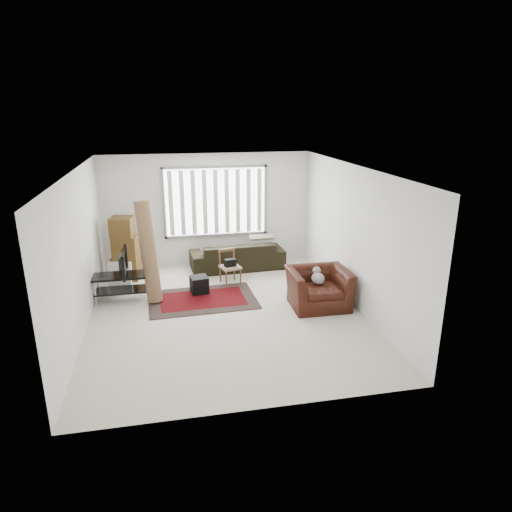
% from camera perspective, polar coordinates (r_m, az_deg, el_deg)
% --- Properties ---
extents(room, '(6.00, 6.02, 2.71)m').
position_cam_1_polar(room, '(8.67, -4.27, 5.02)').
color(room, beige).
rests_on(room, ground).
extents(persian_rug, '(2.19, 1.51, 0.02)m').
position_cam_1_polar(persian_rug, '(9.33, -6.70, -5.42)').
color(persian_rug, black).
rests_on(persian_rug, ground).
extents(tv_stand, '(1.10, 0.49, 0.55)m').
position_cam_1_polar(tv_stand, '(9.50, -16.44, -3.12)').
color(tv_stand, black).
rests_on(tv_stand, ground).
extents(tv, '(0.12, 0.89, 0.51)m').
position_cam_1_polar(tv, '(9.36, -16.66, -0.80)').
color(tv, black).
rests_on(tv, tv_stand).
extents(subwoofer, '(0.39, 0.39, 0.35)m').
position_cam_1_polar(subwoofer, '(9.60, -7.11, -3.57)').
color(subwoofer, black).
rests_on(subwoofer, persian_rug).
extents(moving_boxes, '(0.67, 0.62, 1.42)m').
position_cam_1_polar(moving_boxes, '(10.62, -16.04, 0.67)').
color(moving_boxes, brown).
rests_on(moving_boxes, ground).
extents(white_flatpack, '(0.52, 0.30, 0.62)m').
position_cam_1_polar(white_flatpack, '(10.05, -16.65, -2.48)').
color(white_flatpack, silver).
rests_on(white_flatpack, ground).
extents(rolled_rug, '(0.53, 0.72, 2.02)m').
position_cam_1_polar(rolled_rug, '(9.18, -13.29, 0.49)').
color(rolled_rug, brown).
rests_on(rolled_rug, ground).
extents(sofa, '(2.26, 1.07, 0.85)m').
position_cam_1_polar(sofa, '(10.95, -2.37, 0.60)').
color(sofa, black).
rests_on(sofa, ground).
extents(side_chair, '(0.49, 0.49, 0.75)m').
position_cam_1_polar(side_chair, '(10.02, -3.29, -1.13)').
color(side_chair, '#846E56').
rests_on(side_chair, ground).
extents(armchair, '(1.16, 1.01, 0.85)m').
position_cam_1_polar(armchair, '(8.93, 7.84, -3.67)').
color(armchair, '#35130A').
rests_on(armchair, ground).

